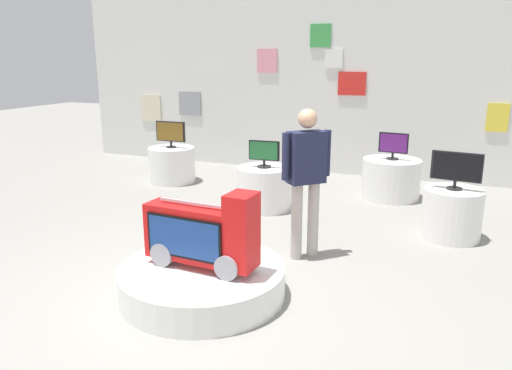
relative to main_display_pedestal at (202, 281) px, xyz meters
The scene contains 13 objects.
ground_plane 0.16m from the main_display_pedestal, 90.67° to the right, with size 30.00×30.00×0.00m, color gray.
back_wall_display 5.46m from the main_display_pedestal, 90.13° to the left, with size 10.54×0.13×3.23m.
main_display_pedestal is the anchor object (origin of this frame).
novelty_firetruck_tv 0.44m from the main_display_pedestal, 22.65° to the right, with size 1.05×0.39×0.73m.
display_pedestal_left_rear 2.72m from the main_display_pedestal, 99.11° to the left, with size 0.78×0.78×0.60m, color white.
tv_on_left_rear 2.79m from the main_display_pedestal, 99.13° to the left, with size 0.44×0.20×0.38m.
display_pedestal_center_rear 3.17m from the main_display_pedestal, 49.43° to the left, with size 0.69×0.69×0.60m, color white.
tv_on_center_rear 3.25m from the main_display_pedestal, 49.37° to the left, with size 0.57×0.18×0.44m.
display_pedestal_right_rear 4.09m from the main_display_pedestal, 73.28° to the left, with size 0.87×0.87×0.60m, color white.
tv_on_right_rear 4.14m from the main_display_pedestal, 73.26° to the left, with size 0.43×0.18×0.40m.
display_pedestal_far_right 4.30m from the main_display_pedestal, 124.82° to the left, with size 0.79×0.79×0.60m, color white.
tv_on_far_right 4.35m from the main_display_pedestal, 124.86° to the left, with size 0.55×0.17×0.45m.
shopper_browsing_near_truck 1.56m from the main_display_pedestal, 63.15° to the left, with size 0.42×0.42×1.60m.
Camera 1 is at (1.98, -3.53, 2.11)m, focal length 34.51 mm.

